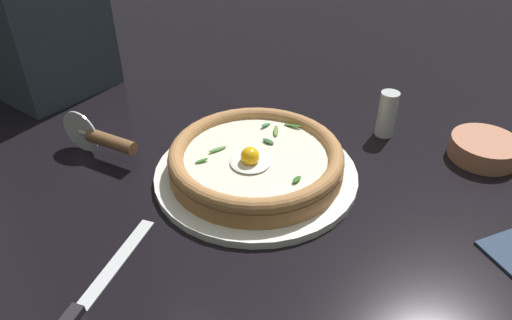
{
  "coord_description": "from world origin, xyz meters",
  "views": [
    {
      "loc": [
        -0.52,
        -0.23,
        0.45
      ],
      "look_at": [
        0.01,
        0.03,
        0.03
      ],
      "focal_mm": 33.29,
      "sensor_mm": 36.0,
      "label": 1
    }
  ],
  "objects_px": {
    "pizza": "(256,159)",
    "table_knife": "(79,309)",
    "side_bowl": "(484,149)",
    "pizza_cutter": "(103,139)",
    "pepper_shaker": "(387,114)"
  },
  "relations": [
    {
      "from": "pizza",
      "to": "table_knife",
      "type": "relative_size",
      "value": 1.11
    },
    {
      "from": "side_bowl",
      "to": "table_knife",
      "type": "xyz_separation_m",
      "value": [
        -0.52,
        0.39,
        -0.01
      ]
    },
    {
      "from": "pizza_cutter",
      "to": "table_knife",
      "type": "bearing_deg",
      "value": -145.82
    },
    {
      "from": "table_knife",
      "to": "pepper_shaker",
      "type": "height_order",
      "value": "pepper_shaker"
    },
    {
      "from": "side_bowl",
      "to": "pizza_cutter",
      "type": "xyz_separation_m",
      "value": [
        -0.27,
        0.56,
        0.02
      ]
    },
    {
      "from": "table_knife",
      "to": "side_bowl",
      "type": "bearing_deg",
      "value": -36.67
    },
    {
      "from": "side_bowl",
      "to": "pepper_shaker",
      "type": "height_order",
      "value": "pepper_shaker"
    },
    {
      "from": "pizza",
      "to": "pizza_cutter",
      "type": "height_order",
      "value": "pizza_cutter"
    },
    {
      "from": "pizza_cutter",
      "to": "table_knife",
      "type": "distance_m",
      "value": 0.31
    },
    {
      "from": "pizza",
      "to": "pizza_cutter",
      "type": "xyz_separation_m",
      "value": [
        -0.06,
        0.25,
        0.0
      ]
    },
    {
      "from": "pizza_cutter",
      "to": "pepper_shaker",
      "type": "height_order",
      "value": "pepper_shaker"
    },
    {
      "from": "pizza_cutter",
      "to": "table_knife",
      "type": "relative_size",
      "value": 0.62
    },
    {
      "from": "side_bowl",
      "to": "pepper_shaker",
      "type": "distance_m",
      "value": 0.16
    },
    {
      "from": "pizza_cutter",
      "to": "pizza",
      "type": "bearing_deg",
      "value": -76.93
    },
    {
      "from": "pizza",
      "to": "side_bowl",
      "type": "distance_m",
      "value": 0.38
    }
  ]
}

